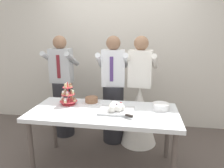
# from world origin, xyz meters

# --- Properties ---
(ground_plane) EXTENTS (8.00, 8.00, 0.00)m
(ground_plane) POSITION_xyz_m (0.00, 0.00, 0.00)
(ground_plane) COLOR #564C47
(rear_wall) EXTENTS (5.20, 0.10, 2.90)m
(rear_wall) POSITION_xyz_m (0.00, 1.41, 1.45)
(rear_wall) COLOR beige
(rear_wall) RESTS_ON ground_plane
(dessert_table) EXTENTS (1.80, 0.80, 0.78)m
(dessert_table) POSITION_xyz_m (0.00, 0.00, 0.70)
(dessert_table) COLOR silver
(dessert_table) RESTS_ON ground_plane
(cupcake_stand) EXTENTS (0.23, 0.23, 0.31)m
(cupcake_stand) POSITION_xyz_m (-0.50, 0.14, 0.89)
(cupcake_stand) COLOR #D83F4C
(cupcake_stand) RESTS_ON dessert_table
(main_cake_tray) EXTENTS (0.42, 0.36, 0.13)m
(main_cake_tray) POSITION_xyz_m (0.16, -0.01, 0.82)
(main_cake_tray) COLOR silver
(main_cake_tray) RESTS_ON dessert_table
(plate_stack) EXTENTS (0.21, 0.21, 0.08)m
(plate_stack) POSITION_xyz_m (0.69, 0.15, 0.81)
(plate_stack) COLOR white
(plate_stack) RESTS_ON dessert_table
(round_cake) EXTENTS (0.24, 0.24, 0.08)m
(round_cake) POSITION_xyz_m (-0.22, 0.25, 0.81)
(round_cake) COLOR white
(round_cake) RESTS_ON dessert_table
(person_groom) EXTENTS (0.50, 0.53, 1.66)m
(person_groom) POSITION_xyz_m (0.02, 0.66, 0.75)
(person_groom) COLOR #232328
(person_groom) RESTS_ON ground_plane
(person_bride) EXTENTS (0.56, 0.56, 1.66)m
(person_bride) POSITION_xyz_m (0.42, 0.67, 0.58)
(person_bride) COLOR white
(person_bride) RESTS_ON ground_plane
(person_guest) EXTENTS (0.46, 0.49, 1.66)m
(person_guest) POSITION_xyz_m (-0.84, 0.75, 0.75)
(person_guest) COLOR #232328
(person_guest) RESTS_ON ground_plane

